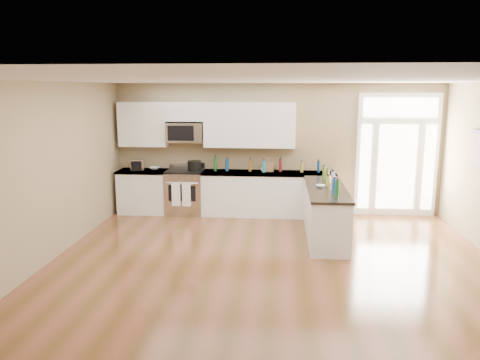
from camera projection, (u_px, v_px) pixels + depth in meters
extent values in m
plane|color=brown|center=(272.00, 286.00, 6.48)|extent=(8.00, 8.00, 0.00)
plane|color=#917E5C|center=(276.00, 149.00, 10.12)|extent=(7.00, 0.00, 7.00)
plane|color=#917E5C|center=(258.00, 355.00, 2.30)|extent=(7.00, 0.00, 7.00)
plane|color=#917E5C|center=(22.00, 183.00, 6.51)|extent=(0.00, 8.00, 8.00)
plane|color=white|center=(274.00, 80.00, 5.94)|extent=(8.00, 8.00, 0.00)
cube|color=white|center=(144.00, 192.00, 10.25)|extent=(1.06, 0.62, 0.90)
cube|color=black|center=(145.00, 210.00, 10.33)|extent=(1.02, 0.52, 0.10)
cube|color=black|center=(144.00, 171.00, 10.16)|extent=(1.10, 0.66, 0.04)
cube|color=white|center=(268.00, 195.00, 10.02)|extent=(2.81, 0.62, 0.90)
cube|color=black|center=(268.00, 213.00, 10.09)|extent=(2.77, 0.52, 0.10)
cube|color=black|center=(268.00, 173.00, 9.93)|extent=(2.85, 0.66, 0.04)
cube|color=white|center=(325.00, 214.00, 8.51)|extent=(0.65, 2.28, 0.90)
cube|color=black|center=(324.00, 235.00, 8.59)|extent=(0.61, 2.18, 0.10)
cube|color=black|center=(326.00, 188.00, 8.42)|extent=(0.69, 2.32, 0.04)
cube|color=white|center=(143.00, 124.00, 10.11)|extent=(1.04, 0.33, 0.95)
cube|color=white|center=(250.00, 125.00, 9.91)|extent=(1.94, 0.33, 0.95)
cube|color=white|center=(185.00, 112.00, 9.97)|extent=(0.82, 0.33, 0.40)
cube|color=silver|center=(185.00, 132.00, 10.02)|extent=(0.78, 0.40, 0.42)
cube|color=black|center=(181.00, 133.00, 9.83)|extent=(0.56, 0.01, 0.32)
cube|color=white|center=(397.00, 155.00, 9.89)|extent=(1.70, 0.08, 2.60)
cube|color=white|center=(397.00, 167.00, 9.89)|extent=(0.78, 0.02, 1.80)
cube|color=white|center=(365.00, 167.00, 9.94)|extent=(0.22, 0.02, 1.80)
cube|color=white|center=(429.00, 168.00, 9.83)|extent=(0.22, 0.02, 1.80)
cube|color=white|center=(401.00, 108.00, 9.64)|extent=(1.50, 0.02, 0.40)
cube|color=black|center=(478.00, 147.00, 8.01)|extent=(0.04, 0.58, 0.58)
cube|color=brown|center=(477.00, 147.00, 8.01)|extent=(0.01, 0.46, 0.46)
cube|color=silver|center=(185.00, 193.00, 10.17)|extent=(0.80, 0.66, 0.92)
cube|color=black|center=(185.00, 171.00, 10.08)|extent=(0.80, 0.60, 0.03)
cube|color=silver|center=(187.00, 165.00, 10.36)|extent=(0.80, 0.04, 0.14)
cube|color=black|center=(182.00, 193.00, 9.83)|extent=(0.58, 0.01, 0.34)
cylinder|color=silver|center=(181.00, 183.00, 9.77)|extent=(0.70, 0.02, 0.02)
cube|color=white|center=(176.00, 194.00, 9.81)|extent=(0.18, 0.02, 0.50)
cube|color=white|center=(186.00, 195.00, 9.79)|extent=(0.18, 0.02, 0.50)
cylinder|color=black|center=(194.00, 165.00, 10.04)|extent=(0.33, 0.33, 0.23)
cube|color=silver|center=(138.00, 165.00, 10.15)|extent=(0.32, 0.26, 0.24)
cube|color=brown|center=(268.00, 167.00, 10.01)|extent=(0.24, 0.18, 0.18)
imported|color=white|center=(155.00, 168.00, 10.26)|extent=(0.26, 0.26, 0.05)
imported|color=white|center=(321.00, 186.00, 8.39)|extent=(0.21, 0.21, 0.05)
imported|color=white|center=(264.00, 170.00, 9.97)|extent=(0.11, 0.11, 0.08)
cylinder|color=#19591E|center=(215.00, 164.00, 10.05)|extent=(0.07, 0.07, 0.31)
cylinder|color=navy|center=(334.00, 187.00, 7.85)|extent=(0.08, 0.08, 0.26)
cylinder|color=brown|center=(250.00, 165.00, 10.00)|extent=(0.07, 0.07, 0.26)
cylinder|color=olive|center=(328.00, 181.00, 8.50)|extent=(0.08, 0.08, 0.19)
cylinder|color=#26727F|center=(264.00, 166.00, 9.89)|extent=(0.08, 0.08, 0.25)
cylinder|color=#591919|center=(281.00, 165.00, 9.96)|extent=(0.07, 0.07, 0.28)
cylinder|color=#B2B2B7|center=(333.00, 181.00, 8.19)|extent=(0.07, 0.07, 0.32)
cylinder|color=navy|center=(318.00, 167.00, 9.88)|extent=(0.06, 0.06, 0.25)
cylinder|color=#3F7226|center=(324.00, 173.00, 9.13)|extent=(0.07, 0.07, 0.25)
cylinder|color=#19591E|center=(337.00, 189.00, 7.56)|extent=(0.06, 0.06, 0.29)
cylinder|color=navy|center=(227.00, 165.00, 10.06)|extent=(0.07, 0.07, 0.25)
cylinder|color=brown|center=(327.00, 176.00, 8.83)|extent=(0.07, 0.07, 0.24)
cylinder|color=olive|center=(302.00, 167.00, 9.91)|extent=(0.07, 0.07, 0.21)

